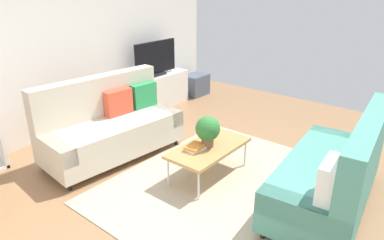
{
  "coord_description": "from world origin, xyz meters",
  "views": [
    {
      "loc": [
        -3.0,
        -2.15,
        2.33
      ],
      "look_at": [
        0.24,
        0.47,
        0.65
      ],
      "focal_mm": 32.71,
      "sensor_mm": 36.0,
      "label": 1
    }
  ],
  "objects_px": {
    "couch_green": "(334,173)",
    "tv": "(156,59)",
    "potted_plant": "(208,130)",
    "couch_beige": "(111,125)",
    "tv_console": "(156,91)",
    "bottle_2": "(148,72)",
    "coffee_table": "(209,148)",
    "bottle_1": "(144,75)",
    "bottle_0": "(140,76)",
    "vase_0": "(130,76)",
    "table_book_0": "(195,149)",
    "storage_trunk": "(196,85)"
  },
  "relations": [
    {
      "from": "storage_trunk",
      "to": "bottle_1",
      "type": "height_order",
      "value": "bottle_1"
    },
    {
      "from": "coffee_table",
      "to": "potted_plant",
      "type": "height_order",
      "value": "potted_plant"
    },
    {
      "from": "bottle_2",
      "to": "tv_console",
      "type": "bearing_deg",
      "value": 9.52
    },
    {
      "from": "tv_console",
      "to": "tv",
      "type": "height_order",
      "value": "tv"
    },
    {
      "from": "vase_0",
      "to": "tv",
      "type": "bearing_deg",
      "value": -6.88
    },
    {
      "from": "tv_console",
      "to": "table_book_0",
      "type": "bearing_deg",
      "value": -125.82
    },
    {
      "from": "vase_0",
      "to": "coffee_table",
      "type": "bearing_deg",
      "value": -110.12
    },
    {
      "from": "coffee_table",
      "to": "bottle_1",
      "type": "distance_m",
      "value": 2.58
    },
    {
      "from": "vase_0",
      "to": "bottle_0",
      "type": "height_order",
      "value": "vase_0"
    },
    {
      "from": "coffee_table",
      "to": "table_book_0",
      "type": "bearing_deg",
      "value": 157.07
    },
    {
      "from": "tv",
      "to": "table_book_0",
      "type": "distance_m",
      "value": 2.82
    },
    {
      "from": "bottle_1",
      "to": "couch_green",
      "type": "bearing_deg",
      "value": -102.47
    },
    {
      "from": "couch_green",
      "to": "couch_beige",
      "type": "bearing_deg",
      "value": 97.64
    },
    {
      "from": "bottle_1",
      "to": "bottle_0",
      "type": "bearing_deg",
      "value": 180.0
    },
    {
      "from": "tv",
      "to": "vase_0",
      "type": "relative_size",
      "value": 5.16
    },
    {
      "from": "coffee_table",
      "to": "table_book_0",
      "type": "xyz_separation_m",
      "value": [
        -0.18,
        0.08,
        0.04
      ]
    },
    {
      "from": "couch_green",
      "to": "bottle_2",
      "type": "xyz_separation_m",
      "value": [
        0.92,
        3.72,
        0.31
      ]
    },
    {
      "from": "coffee_table",
      "to": "vase_0",
      "type": "distance_m",
      "value": 2.57
    },
    {
      "from": "couch_green",
      "to": "tv",
      "type": "distance_m",
      "value": 3.95
    },
    {
      "from": "couch_green",
      "to": "potted_plant",
      "type": "distance_m",
      "value": 1.48
    },
    {
      "from": "potted_plant",
      "to": "couch_beige",
      "type": "bearing_deg",
      "value": 104.57
    },
    {
      "from": "couch_green",
      "to": "tv_console",
      "type": "bearing_deg",
      "value": 67.21
    },
    {
      "from": "coffee_table",
      "to": "table_book_0",
      "type": "height_order",
      "value": "table_book_0"
    },
    {
      "from": "couch_beige",
      "to": "table_book_0",
      "type": "height_order",
      "value": "couch_beige"
    },
    {
      "from": "coffee_table",
      "to": "tv_console",
      "type": "xyz_separation_m",
      "value": [
        1.46,
        2.34,
        -0.07
      ]
    },
    {
      "from": "tv_console",
      "to": "tv",
      "type": "distance_m",
      "value": 0.63
    },
    {
      "from": "tv",
      "to": "potted_plant",
      "type": "height_order",
      "value": "tv"
    },
    {
      "from": "storage_trunk",
      "to": "bottle_2",
      "type": "xyz_separation_m",
      "value": [
        -1.34,
        0.06,
        0.53
      ]
    },
    {
      "from": "storage_trunk",
      "to": "potted_plant",
      "type": "height_order",
      "value": "potted_plant"
    },
    {
      "from": "couch_beige",
      "to": "vase_0",
      "type": "relative_size",
      "value": 10.16
    },
    {
      "from": "storage_trunk",
      "to": "bottle_2",
      "type": "distance_m",
      "value": 1.44
    },
    {
      "from": "table_book_0",
      "to": "bottle_2",
      "type": "distance_m",
      "value": 2.65
    },
    {
      "from": "coffee_table",
      "to": "storage_trunk",
      "type": "xyz_separation_m",
      "value": [
        2.56,
        2.24,
        -0.17
      ]
    },
    {
      "from": "tv",
      "to": "couch_beige",
      "type": "bearing_deg",
      "value": -153.82
    },
    {
      "from": "bottle_0",
      "to": "bottle_2",
      "type": "xyz_separation_m",
      "value": [
        0.2,
        0.0,
        0.04
      ]
    },
    {
      "from": "bottle_1",
      "to": "storage_trunk",
      "type": "bearing_deg",
      "value": -2.39
    },
    {
      "from": "tv_console",
      "to": "table_book_0",
      "type": "height_order",
      "value": "tv_console"
    },
    {
      "from": "vase_0",
      "to": "potted_plant",
      "type": "bearing_deg",
      "value": -110.47
    },
    {
      "from": "bottle_0",
      "to": "bottle_1",
      "type": "height_order",
      "value": "bottle_0"
    },
    {
      "from": "bottle_0",
      "to": "couch_green",
      "type": "bearing_deg",
      "value": -100.98
    },
    {
      "from": "bottle_1",
      "to": "bottle_2",
      "type": "bearing_deg",
      "value": 0.0
    },
    {
      "from": "tv_console",
      "to": "bottle_0",
      "type": "distance_m",
      "value": 0.59
    },
    {
      "from": "potted_plant",
      "to": "bottle_0",
      "type": "relative_size",
      "value": 2.63
    },
    {
      "from": "table_book_0",
      "to": "bottle_2",
      "type": "height_order",
      "value": "bottle_2"
    },
    {
      "from": "storage_trunk",
      "to": "vase_0",
      "type": "relative_size",
      "value": 2.68
    },
    {
      "from": "tv",
      "to": "bottle_2",
      "type": "relative_size",
      "value": 4.37
    },
    {
      "from": "tv_console",
      "to": "bottle_2",
      "type": "bearing_deg",
      "value": -170.48
    },
    {
      "from": "couch_beige",
      "to": "bottle_2",
      "type": "xyz_separation_m",
      "value": [
        1.59,
        0.88,
        0.31
      ]
    },
    {
      "from": "couch_beige",
      "to": "bottle_1",
      "type": "distance_m",
      "value": 1.75
    },
    {
      "from": "tv_console",
      "to": "vase_0",
      "type": "relative_size",
      "value": 7.23
    }
  ]
}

